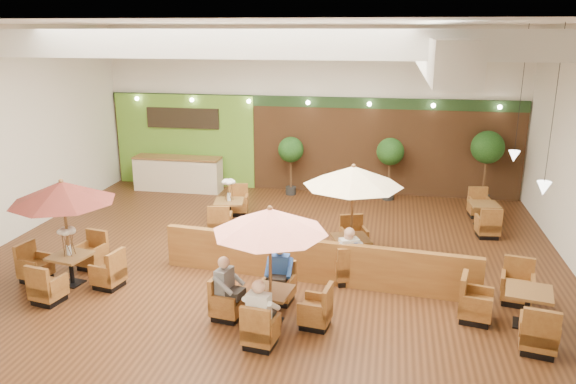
% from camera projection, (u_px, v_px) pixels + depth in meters
% --- Properties ---
extents(room, '(14.04, 14.00, 5.52)m').
position_uv_depth(room, '(291.00, 102.00, 13.94)').
color(room, '#381E0F').
rests_on(room, ground).
extents(service_counter, '(3.00, 0.75, 1.18)m').
position_uv_depth(service_counter, '(178.00, 174.00, 19.28)').
color(service_counter, beige).
rests_on(service_counter, ground).
extents(booth_divider, '(7.01, 0.92, 0.97)m').
position_uv_depth(booth_divider, '(315.00, 261.00, 12.26)').
color(booth_divider, brown).
rests_on(booth_divider, ground).
extents(table_0, '(2.40, 2.40, 2.39)m').
position_uv_depth(table_0, '(65.00, 213.00, 11.84)').
color(table_0, brown).
rests_on(table_0, ground).
extents(table_1, '(2.33, 2.33, 2.34)m').
position_uv_depth(table_1, '(270.00, 243.00, 10.24)').
color(table_1, brown).
rests_on(table_1, ground).
extents(table_2, '(2.42, 2.56, 2.48)m').
position_uv_depth(table_2, '(350.00, 193.00, 12.74)').
color(table_2, brown).
rests_on(table_2, ground).
extents(table_3, '(0.93, 2.47, 1.49)m').
position_uv_depth(table_3, '(229.00, 208.00, 15.92)').
color(table_3, brown).
rests_on(table_3, ground).
extents(table_4, '(1.75, 2.54, 0.92)m').
position_uv_depth(table_4, '(512.00, 308.00, 10.54)').
color(table_4, brown).
rests_on(table_4, ground).
extents(table_5, '(0.86, 2.35, 0.86)m').
position_uv_depth(table_5, '(483.00, 215.00, 15.78)').
color(table_5, brown).
rests_on(table_5, ground).
extents(topiary_0, '(0.85, 0.85, 1.96)m').
position_uv_depth(topiary_0, '(291.00, 152.00, 18.54)').
color(topiary_0, black).
rests_on(topiary_0, ground).
extents(topiary_1, '(0.88, 0.88, 2.04)m').
position_uv_depth(topiary_1, '(390.00, 154.00, 17.95)').
color(topiary_1, black).
rests_on(topiary_1, ground).
extents(topiary_2, '(1.02, 1.02, 2.36)m').
position_uv_depth(topiary_2, '(487.00, 150.00, 17.37)').
color(topiary_2, black).
rests_on(topiary_2, ground).
extents(diner_0, '(0.44, 0.38, 0.83)m').
position_uv_depth(diner_0, '(260.00, 307.00, 9.67)').
color(diner_0, silver).
rests_on(diner_0, ground).
extents(diner_1, '(0.39, 0.31, 0.79)m').
position_uv_depth(diner_1, '(279.00, 268.00, 11.28)').
color(diner_1, '#2853AE').
rests_on(diner_1, ground).
extents(diner_2, '(0.39, 0.44, 0.81)m').
position_uv_depth(diner_2, '(227.00, 282.00, 10.63)').
color(diner_2, slate).
rests_on(diner_2, ground).
extents(diner_3, '(0.40, 0.35, 0.75)m').
position_uv_depth(diner_3, '(348.00, 251.00, 12.17)').
color(diner_3, '#2853AE').
rests_on(diner_3, ground).
extents(diner_4, '(0.47, 0.44, 0.84)m').
position_uv_depth(diner_4, '(348.00, 250.00, 12.16)').
color(diner_4, silver).
rests_on(diner_4, ground).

